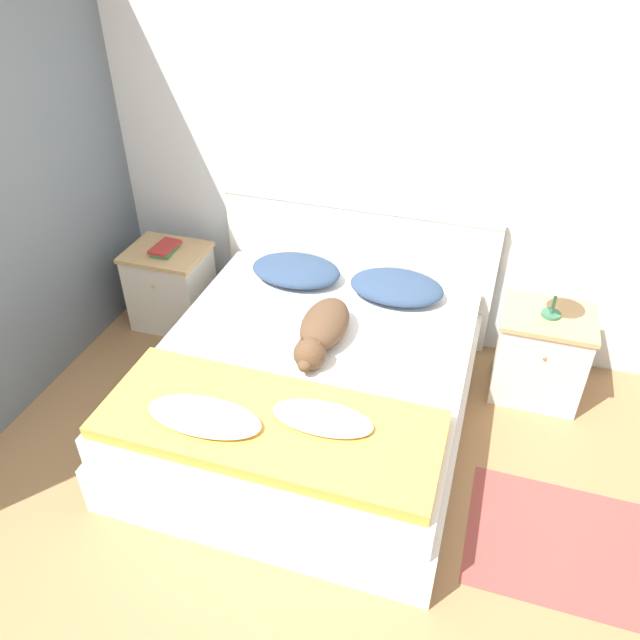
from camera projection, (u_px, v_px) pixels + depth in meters
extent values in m
plane|color=#997047|center=(233.00, 579.00, 2.84)|extent=(16.00, 16.00, 0.00)
cube|color=silver|center=(361.00, 148.00, 3.74)|extent=(9.00, 0.06, 2.55)
cube|color=slate|center=(6.00, 183.00, 3.32)|extent=(0.06, 3.10, 2.55)
cube|color=silver|center=(310.00, 401.00, 3.58)|extent=(1.72, 1.91, 0.30)
cube|color=white|center=(310.00, 368.00, 3.44)|extent=(1.66, 1.85, 0.19)
cube|color=silver|center=(356.00, 271.00, 4.16)|extent=(1.80, 0.04, 0.92)
cylinder|color=silver|center=(358.00, 208.00, 3.89)|extent=(1.80, 0.06, 0.06)
cube|color=silver|center=(172.00, 289.00, 4.32)|extent=(0.50, 0.40, 0.55)
cube|color=tan|center=(166.00, 252.00, 4.16)|extent=(0.52, 0.43, 0.03)
sphere|color=tan|center=(153.00, 285.00, 4.07)|extent=(0.02, 0.02, 0.02)
cube|color=silver|center=(540.00, 356.00, 3.72)|extent=(0.50, 0.40, 0.55)
cube|color=tan|center=(550.00, 317.00, 3.55)|extent=(0.52, 0.43, 0.03)
sphere|color=tan|center=(544.00, 357.00, 3.47)|extent=(0.02, 0.02, 0.02)
ellipsoid|color=navy|center=(296.00, 270.00, 3.98)|extent=(0.58, 0.39, 0.13)
ellipsoid|color=navy|center=(396.00, 287.00, 3.82)|extent=(0.58, 0.39, 0.13)
cube|color=gold|center=(269.00, 425.00, 2.91)|extent=(1.61, 0.63, 0.07)
ellipsoid|color=silver|center=(204.00, 416.00, 2.87)|extent=(0.56, 0.25, 0.06)
ellipsoid|color=silver|center=(322.00, 418.00, 2.86)|extent=(0.48, 0.22, 0.05)
ellipsoid|color=brown|center=(325.00, 324.00, 3.46)|extent=(0.25, 0.46, 0.19)
sphere|color=brown|center=(310.00, 354.00, 3.26)|extent=(0.17, 0.17, 0.17)
ellipsoid|color=brown|center=(305.00, 364.00, 3.21)|extent=(0.08, 0.10, 0.07)
cone|color=brown|center=(302.00, 341.00, 3.24)|extent=(0.06, 0.06, 0.06)
cone|color=brown|center=(319.00, 344.00, 3.22)|extent=(0.06, 0.06, 0.06)
ellipsoid|color=brown|center=(341.00, 313.00, 3.63)|extent=(0.14, 0.21, 0.07)
cube|color=#337547|center=(165.00, 251.00, 4.12)|extent=(0.14, 0.19, 0.02)
cube|color=#AD2D28|center=(165.00, 247.00, 4.12)|extent=(0.14, 0.23, 0.02)
cylinder|color=#336B4C|center=(551.00, 314.00, 3.53)|extent=(0.11, 0.11, 0.02)
cylinder|color=#336B4C|center=(555.00, 299.00, 3.47)|extent=(0.02, 0.02, 0.18)
cone|color=beige|center=(561.00, 275.00, 3.38)|extent=(0.22, 0.22, 0.14)
cube|color=#93423D|center=(604.00, 554.00, 2.94)|extent=(1.27, 0.72, 0.00)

